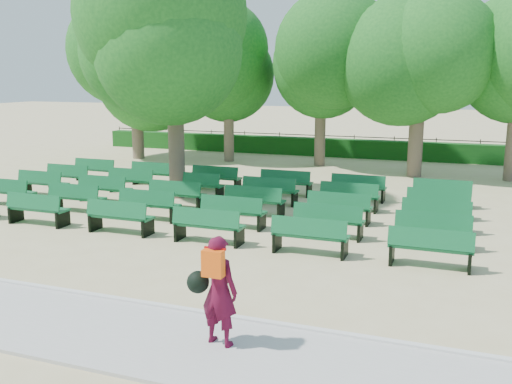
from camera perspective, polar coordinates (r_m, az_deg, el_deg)
ground at (r=16.36m, az=-3.34°, el=-2.78°), size 120.00×120.00×0.00m
paving at (r=10.37m, az=-20.38°, el=-11.98°), size 30.00×2.20×0.06m
curb at (r=11.18m, az=-16.52°, el=-9.87°), size 30.00×0.12×0.10m
hedge at (r=29.43m, az=7.70°, el=4.43°), size 26.00×0.70×0.90m
fence at (r=29.87m, az=7.85°, el=3.66°), size 26.00×0.10×1.02m
tree_line at (r=25.64m, az=5.68°, el=2.42°), size 21.80×6.80×7.04m
bench_array at (r=17.38m, az=-4.16°, el=-1.62°), size 1.76×0.55×1.11m
tree_among at (r=19.15m, az=-8.24°, el=14.21°), size 5.17×5.17×7.32m
person at (r=8.60m, az=-3.92°, el=-9.64°), size 0.82×0.52×1.69m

